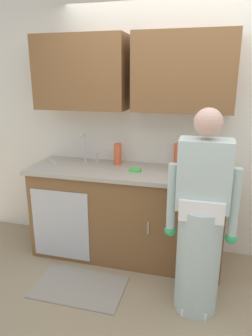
{
  "coord_description": "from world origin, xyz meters",
  "views": [
    {
      "loc": [
        0.2,
        -2.12,
        1.83
      ],
      "look_at": [
        -0.52,
        0.55,
        1.0
      ],
      "focal_mm": 33.21,
      "sensor_mm": 36.0,
      "label": 1
    }
  ],
  "objects_px": {
    "bottle_soap": "(118,154)",
    "cup_by_sink": "(189,173)",
    "bottle_water_short": "(221,162)",
    "sponge": "(135,170)",
    "sink": "(84,167)",
    "person_at_sink": "(200,230)",
    "bottle_cleaner_spray": "(196,161)",
    "bottle_dish_liquid": "(177,155)",
    "knife_on_counter": "(52,161)",
    "bottle_water_tall": "(209,161)"
  },
  "relations": [
    {
      "from": "bottle_soap",
      "to": "cup_by_sink",
      "type": "height_order",
      "value": "bottle_soap"
    },
    {
      "from": "bottle_water_short",
      "to": "sponge",
      "type": "distance_m",
      "value": 0.82
    },
    {
      "from": "sink",
      "to": "bottle_water_short",
      "type": "distance_m",
      "value": 1.35
    },
    {
      "from": "person_at_sink",
      "to": "cup_by_sink",
      "type": "xyz_separation_m",
      "value": [
        -0.13,
        0.49,
        0.3
      ]
    },
    {
      "from": "cup_by_sink",
      "to": "sponge",
      "type": "height_order",
      "value": "cup_by_sink"
    },
    {
      "from": "cup_by_sink",
      "to": "bottle_cleaner_spray",
      "type": "bearing_deg",
      "value": 82.62
    },
    {
      "from": "bottle_cleaner_spray",
      "to": "bottle_dish_liquid",
      "type": "bearing_deg",
      "value": 169.21
    },
    {
      "from": "sponge",
      "to": "bottle_soap",
      "type": "bearing_deg",
      "value": 140.49
    },
    {
      "from": "bottle_water_short",
      "to": "bottle_soap",
      "type": "distance_m",
      "value": 1.02
    },
    {
      "from": "bottle_cleaner_spray",
      "to": "sponge",
      "type": "relative_size",
      "value": 1.54
    },
    {
      "from": "knife_on_counter",
      "to": "sponge",
      "type": "bearing_deg",
      "value": 35.7
    },
    {
      "from": "sponge",
      "to": "bottle_water_short",
      "type": "bearing_deg",
      "value": 13.54
    },
    {
      "from": "bottle_water_short",
      "to": "sponge",
      "type": "xyz_separation_m",
      "value": [
        -0.79,
        -0.19,
        -0.09
      ]
    },
    {
      "from": "sponge",
      "to": "bottle_cleaner_spray",
      "type": "bearing_deg",
      "value": 22.18
    },
    {
      "from": "bottle_water_tall",
      "to": "bottle_water_short",
      "type": "bearing_deg",
      "value": -21.74
    },
    {
      "from": "sink",
      "to": "bottle_water_short",
      "type": "bearing_deg",
      "value": 5.9
    },
    {
      "from": "bottle_soap",
      "to": "sink",
      "type": "bearing_deg",
      "value": -156.99
    },
    {
      "from": "bottle_soap",
      "to": "bottle_dish_liquid",
      "type": "bearing_deg",
      "value": 6.98
    },
    {
      "from": "bottle_cleaner_spray",
      "to": "sponge",
      "type": "height_order",
      "value": "bottle_cleaner_spray"
    },
    {
      "from": "person_at_sink",
      "to": "bottle_cleaner_spray",
      "type": "height_order",
      "value": "person_at_sink"
    },
    {
      "from": "sink",
      "to": "sponge",
      "type": "bearing_deg",
      "value": -5.32
    },
    {
      "from": "bottle_water_short",
      "to": "person_at_sink",
      "type": "bearing_deg",
      "value": -100.47
    },
    {
      "from": "bottle_soap",
      "to": "cup_by_sink",
      "type": "bearing_deg",
      "value": -20.4
    },
    {
      "from": "bottle_water_tall",
      "to": "cup_by_sink",
      "type": "bearing_deg",
      "value": -117.06
    },
    {
      "from": "person_at_sink",
      "to": "sponge",
      "type": "xyz_separation_m",
      "value": [
        -0.65,
        0.57,
        0.26
      ]
    },
    {
      "from": "bottle_water_short",
      "to": "cup_by_sink",
      "type": "xyz_separation_m",
      "value": [
        -0.28,
        -0.28,
        -0.05
      ]
    },
    {
      "from": "bottle_cleaner_spray",
      "to": "bottle_dish_liquid",
      "type": "distance_m",
      "value": 0.19
    },
    {
      "from": "bottle_soap",
      "to": "sponge",
      "type": "xyz_separation_m",
      "value": [
        0.23,
        -0.19,
        -0.09
      ]
    },
    {
      "from": "sink",
      "to": "bottle_dish_liquid",
      "type": "distance_m",
      "value": 0.95
    },
    {
      "from": "person_at_sink",
      "to": "cup_by_sink",
      "type": "distance_m",
      "value": 0.59
    },
    {
      "from": "bottle_cleaner_spray",
      "to": "knife_on_counter",
      "type": "height_order",
      "value": "bottle_cleaner_spray"
    },
    {
      "from": "cup_by_sink",
      "to": "bottle_dish_liquid",
      "type": "bearing_deg",
      "value": 112.85
    },
    {
      "from": "bottle_cleaner_spray",
      "to": "knife_on_counter",
      "type": "bearing_deg",
      "value": -175.83
    },
    {
      "from": "bottle_cleaner_spray",
      "to": "cup_by_sink",
      "type": "height_order",
      "value": "bottle_cleaner_spray"
    },
    {
      "from": "sink",
      "to": "person_at_sink",
      "type": "relative_size",
      "value": 0.31
    },
    {
      "from": "sink",
      "to": "bottle_water_short",
      "type": "xyz_separation_m",
      "value": [
        1.34,
        0.14,
        0.12
      ]
    },
    {
      "from": "person_at_sink",
      "to": "cup_by_sink",
      "type": "bearing_deg",
      "value": 105.48
    },
    {
      "from": "bottle_cleaner_spray",
      "to": "sponge",
      "type": "bearing_deg",
      "value": -157.82
    },
    {
      "from": "sink",
      "to": "sponge",
      "type": "xyz_separation_m",
      "value": [
        0.55,
        -0.05,
        0.03
      ]
    },
    {
      "from": "bottle_water_tall",
      "to": "bottle_dish_liquid",
      "type": "relative_size",
      "value": 0.79
    },
    {
      "from": "person_at_sink",
      "to": "cup_by_sink",
      "type": "relative_size",
      "value": 14.88
    },
    {
      "from": "bottle_dish_liquid",
      "to": "sponge",
      "type": "height_order",
      "value": "bottle_dish_liquid"
    },
    {
      "from": "bottle_water_tall",
      "to": "bottle_dish_liquid",
      "type": "xyz_separation_m",
      "value": [
        -0.31,
        0.03,
        0.02
      ]
    },
    {
      "from": "bottle_soap",
      "to": "knife_on_counter",
      "type": "bearing_deg",
      "value": -174.24
    },
    {
      "from": "cup_by_sink",
      "to": "knife_on_counter",
      "type": "xyz_separation_m",
      "value": [
        -1.45,
        0.2,
        -0.05
      ]
    },
    {
      "from": "sink",
      "to": "cup_by_sink",
      "type": "bearing_deg",
      "value": -7.42
    },
    {
      "from": "bottle_cleaner_spray",
      "to": "bottle_dish_liquid",
      "type": "xyz_separation_m",
      "value": [
        -0.19,
        0.04,
        0.03
      ]
    },
    {
      "from": "knife_on_counter",
      "to": "sponge",
      "type": "relative_size",
      "value": 2.18
    },
    {
      "from": "bottle_cleaner_spray",
      "to": "bottle_soap",
      "type": "height_order",
      "value": "bottle_soap"
    },
    {
      "from": "bottle_water_tall",
      "to": "bottle_dish_liquid",
      "type": "bearing_deg",
      "value": 174.99
    }
  ]
}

